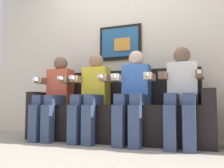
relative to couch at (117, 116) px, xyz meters
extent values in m
plane|color=#9E9384|center=(0.00, -0.33, -0.31)|extent=(6.12, 6.12, 0.00)
cube|color=beige|center=(0.00, 0.44, 0.99)|extent=(4.70, 0.05, 2.60)
cube|color=black|center=(-0.09, 0.40, 1.04)|extent=(0.63, 0.03, 0.50)
cube|color=#26598C|center=(-0.09, 0.38, 1.04)|extent=(0.55, 0.02, 0.42)
cube|color=orange|center=(-0.05, 0.37, 1.00)|extent=(0.24, 0.02, 0.18)
cube|color=black|center=(0.00, -0.04, -0.09)|extent=(2.02, 0.58, 0.45)
cube|color=black|center=(0.00, 0.18, 0.36)|extent=(2.02, 0.14, 0.45)
cube|color=black|center=(-1.08, -0.04, 0.00)|extent=(0.14, 0.58, 0.62)
cube|color=black|center=(1.08, -0.04, 0.00)|extent=(0.14, 0.58, 0.62)
cube|color=#D8593F|center=(-0.81, -0.05, 0.38)|extent=(0.32, 0.20, 0.48)
sphere|color=brown|center=(-0.81, -0.05, 0.70)|extent=(0.19, 0.19, 0.19)
cube|color=#38476B|center=(-0.90, -0.25, 0.20)|extent=(0.12, 0.40, 0.12)
cube|color=#38476B|center=(-0.72, -0.25, 0.20)|extent=(0.12, 0.40, 0.12)
cube|color=#38476B|center=(-0.90, -0.45, -0.09)|extent=(0.12, 0.12, 0.45)
cube|color=#38476B|center=(-0.72, -0.45, -0.09)|extent=(0.12, 0.12, 0.45)
cube|color=brown|center=(-1.00, -0.17, 0.46)|extent=(0.08, 0.28, 0.08)
cube|color=brown|center=(-0.62, -0.17, 0.46)|extent=(0.08, 0.28, 0.08)
cube|color=white|center=(-0.62, -0.33, 0.47)|extent=(0.04, 0.13, 0.04)
cube|color=white|center=(-1.00, -0.33, 0.47)|extent=(0.04, 0.10, 0.04)
cube|color=yellow|center=(-0.27, -0.05, 0.38)|extent=(0.32, 0.20, 0.48)
sphere|color=#9E7556|center=(-0.27, -0.05, 0.70)|extent=(0.19, 0.19, 0.19)
cube|color=#38476B|center=(-0.36, -0.25, 0.20)|extent=(0.12, 0.40, 0.12)
cube|color=#38476B|center=(-0.18, -0.25, 0.20)|extent=(0.12, 0.40, 0.12)
cube|color=#38476B|center=(-0.36, -0.45, -0.09)|extent=(0.12, 0.12, 0.45)
cube|color=#38476B|center=(-0.18, -0.45, -0.09)|extent=(0.12, 0.12, 0.45)
cube|color=#9E7556|center=(-0.46, -0.17, 0.46)|extent=(0.08, 0.28, 0.08)
cube|color=#9E7556|center=(-0.08, -0.17, 0.46)|extent=(0.08, 0.28, 0.08)
cube|color=white|center=(-0.08, -0.33, 0.47)|extent=(0.04, 0.13, 0.04)
cube|color=white|center=(-0.46, -0.33, 0.47)|extent=(0.04, 0.10, 0.04)
cube|color=#3F72CC|center=(0.27, -0.05, 0.38)|extent=(0.32, 0.20, 0.48)
sphere|color=beige|center=(0.27, -0.05, 0.70)|extent=(0.19, 0.19, 0.19)
cube|color=#38476B|center=(0.18, -0.25, 0.20)|extent=(0.12, 0.40, 0.12)
cube|color=#38476B|center=(0.36, -0.25, 0.20)|extent=(0.12, 0.40, 0.12)
cube|color=#38476B|center=(0.18, -0.45, -0.09)|extent=(0.12, 0.12, 0.45)
cube|color=#38476B|center=(0.36, -0.45, -0.09)|extent=(0.12, 0.12, 0.45)
cube|color=beige|center=(0.08, -0.17, 0.46)|extent=(0.08, 0.28, 0.08)
cube|color=beige|center=(0.46, -0.17, 0.46)|extent=(0.08, 0.28, 0.08)
cube|color=white|center=(0.46, -0.33, 0.47)|extent=(0.04, 0.13, 0.04)
cube|color=white|center=(0.08, -0.33, 0.47)|extent=(0.04, 0.10, 0.04)
cube|color=white|center=(0.81, -0.05, 0.38)|extent=(0.32, 0.20, 0.48)
sphere|color=brown|center=(0.81, -0.05, 0.70)|extent=(0.19, 0.19, 0.19)
cube|color=#38476B|center=(0.72, -0.25, 0.20)|extent=(0.12, 0.40, 0.12)
cube|color=#38476B|center=(0.90, -0.25, 0.20)|extent=(0.12, 0.40, 0.12)
cube|color=#38476B|center=(0.72, -0.45, -0.09)|extent=(0.12, 0.12, 0.45)
cube|color=#38476B|center=(0.90, -0.45, -0.09)|extent=(0.12, 0.12, 0.45)
cube|color=brown|center=(0.62, -0.17, 0.46)|extent=(0.08, 0.28, 0.08)
cube|color=brown|center=(1.00, -0.17, 0.46)|extent=(0.08, 0.28, 0.08)
cube|color=white|center=(1.00, -0.33, 0.47)|extent=(0.04, 0.13, 0.04)
camera|label=1|loc=(1.07, -2.95, 0.15)|focal=39.82mm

